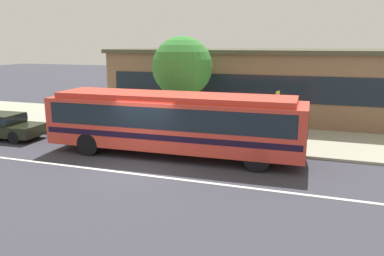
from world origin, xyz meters
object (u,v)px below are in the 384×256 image
at_px(pedestrian_walking_along_curb, 185,117).
at_px(pedestrian_waiting_near_sign, 152,116).
at_px(transit_bus, 174,120).
at_px(street_tree_near_stop, 182,67).
at_px(bus_stop_sign, 277,113).

bearing_deg(pedestrian_walking_along_curb, pedestrian_waiting_near_sign, -174.83).
xyz_separation_m(pedestrian_waiting_near_sign, pedestrian_walking_along_curb, (1.79, 0.16, -0.00)).
bearing_deg(transit_bus, street_tree_near_stop, 105.83).
relative_size(bus_stop_sign, street_tree_near_stop, 0.52).
height_order(pedestrian_walking_along_curb, street_tree_near_stop, street_tree_near_stop).
bearing_deg(street_tree_near_stop, pedestrian_waiting_near_sign, -121.17).
bearing_deg(bus_stop_sign, pedestrian_waiting_near_sign, 173.04).
distance_m(pedestrian_waiting_near_sign, pedestrian_walking_along_curb, 1.80).
xyz_separation_m(pedestrian_walking_along_curb, bus_stop_sign, (4.64, -0.95, 0.68)).
relative_size(pedestrian_waiting_near_sign, pedestrian_walking_along_curb, 1.01).
height_order(bus_stop_sign, street_tree_near_stop, street_tree_near_stop).
relative_size(transit_bus, pedestrian_waiting_near_sign, 6.53).
height_order(pedestrian_walking_along_curb, bus_stop_sign, bus_stop_sign).
distance_m(transit_bus, street_tree_near_stop, 5.06).
xyz_separation_m(pedestrian_waiting_near_sign, street_tree_near_stop, (1.05, 1.74, 2.40)).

